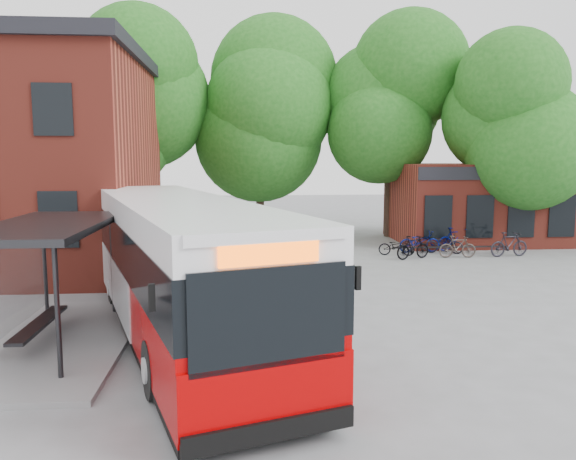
{
  "coord_description": "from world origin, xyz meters",
  "views": [
    {
      "loc": [
        -0.1,
        -14.08,
        4.36
      ],
      "look_at": [
        1.43,
        3.89,
        2.0
      ],
      "focal_mm": 35.0,
      "sensor_mm": 36.0,
      "label": 1
    }
  ],
  "objects": [
    {
      "name": "bicycle_0",
      "position": [
        6.8,
        10.01,
        0.41
      ],
      "size": [
        1.67,
        0.94,
        0.83
      ],
      "primitive_type": "imported",
      "rotation": [
        0.0,
        0.0,
        1.31
      ],
      "color": "black",
      "rests_on": "ground"
    },
    {
      "name": "bicycle_2",
      "position": [
        8.07,
        10.71,
        0.5
      ],
      "size": [
        1.96,
        0.8,
        1.01
      ],
      "primitive_type": "imported",
      "rotation": [
        0.0,
        0.0,
        1.64
      ],
      "color": "#071460",
      "rests_on": "ground"
    },
    {
      "name": "tree_2",
      "position": [
        8.0,
        16.0,
        5.5
      ],
      "size": [
        7.92,
        7.92,
        11.0
      ],
      "primitive_type": null,
      "color": "#1C5917",
      "rests_on": "ground"
    },
    {
      "name": "bicycle_5",
      "position": [
        9.87,
        10.98,
        0.55
      ],
      "size": [
        1.91,
        0.93,
        1.11
      ],
      "primitive_type": "imported",
      "rotation": [
        0.0,
        0.0,
        1.8
      ],
      "color": "#040B47",
      "rests_on": "ground"
    },
    {
      "name": "bicycle_3",
      "position": [
        9.28,
        9.22,
        0.49
      ],
      "size": [
        1.64,
        0.56,
        0.97
      ],
      "primitive_type": "imported",
      "rotation": [
        0.0,
        0.0,
        1.5
      ],
      "color": "#3F3631",
      "rests_on": "ground"
    },
    {
      "name": "bicycle_4",
      "position": [
        9.08,
        10.33,
        0.45
      ],
      "size": [
        1.8,
        1.1,
        0.9
      ],
      "primitive_type": "imported",
      "rotation": [
        0.0,
        0.0,
        1.25
      ],
      "color": "black",
      "rests_on": "ground"
    },
    {
      "name": "shop_row",
      "position": [
        15.0,
        14.0,
        2.0
      ],
      "size": [
        14.0,
        6.2,
        4.0
      ],
      "primitive_type": null,
      "color": "maroon",
      "rests_on": "ground"
    },
    {
      "name": "tree_1",
      "position": [
        1.0,
        17.0,
        5.2
      ],
      "size": [
        7.92,
        7.92,
        10.4
      ],
      "primitive_type": null,
      "color": "#1C5917",
      "rests_on": "ground"
    },
    {
      "name": "tree_0",
      "position": [
        -6.0,
        16.0,
        5.5
      ],
      "size": [
        7.92,
        7.92,
        11.0
      ],
      "primitive_type": null,
      "color": "#1C5917",
      "rests_on": "ground"
    },
    {
      "name": "city_bus",
      "position": [
        -1.69,
        -0.22,
        1.67
      ],
      "size": [
        6.7,
        13.38,
        3.34
      ],
      "primitive_type": null,
      "rotation": [
        0.0,
        0.0,
        0.31
      ],
      "color": "#A50001",
      "rests_on": "ground"
    },
    {
      "name": "ground",
      "position": [
        0.0,
        0.0,
        0.0
      ],
      "size": [
        100.0,
        100.0,
        0.0
      ],
      "primitive_type": "plane",
      "color": "slate"
    },
    {
      "name": "tree_3",
      "position": [
        13.0,
        12.0,
        4.64
      ],
      "size": [
        7.04,
        7.04,
        9.28
      ],
      "primitive_type": null,
      "color": "#1C5917",
      "rests_on": "ground"
    },
    {
      "name": "bus_shelter",
      "position": [
        -4.5,
        -1.0,
        1.45
      ],
      "size": [
        3.6,
        7.0,
        2.9
      ],
      "primitive_type": null,
      "color": "#262629",
      "rests_on": "ground"
    },
    {
      "name": "bike_rail",
      "position": [
        9.28,
        10.0,
        0.19
      ],
      "size": [
        5.2,
        0.1,
        0.38
      ],
      "primitive_type": null,
      "color": "#262629",
      "rests_on": "ground"
    },
    {
      "name": "bicycle_7",
      "position": [
        11.64,
        9.3,
        0.55
      ],
      "size": [
        1.88,
        0.79,
        1.09
      ],
      "primitive_type": "imported",
      "rotation": [
        0.0,
        0.0,
        1.73
      ],
      "color": "black",
      "rests_on": "ground"
    },
    {
      "name": "bicycle_1",
      "position": [
        7.25,
        9.07,
        0.51
      ],
      "size": [
        1.75,
        1.07,
        1.02
      ],
      "primitive_type": "imported",
      "rotation": [
        0.0,
        0.0,
        1.95
      ],
      "color": "black",
      "rests_on": "ground"
    }
  ]
}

